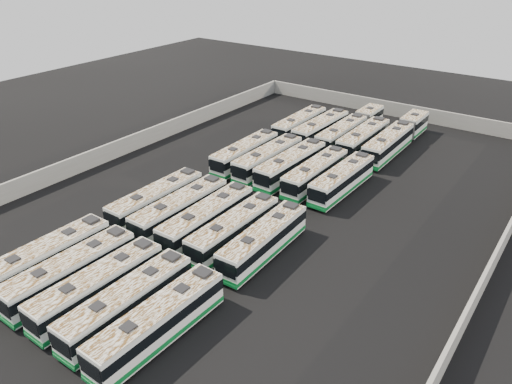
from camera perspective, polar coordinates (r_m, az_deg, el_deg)
The scene contains 22 objects.
ground at distance 51.79m, azimuth 0.38°, elevation -1.74°, with size 140.00×140.00×0.00m, color black.
perimeter_wall at distance 51.27m, azimuth 0.38°, elevation -0.66°, with size 45.20×73.20×2.20m.
bus_front_far_left at distance 44.41m, azimuth -22.95°, elevation -7.07°, with size 2.57×11.45×3.22m.
bus_front_left at distance 42.16m, azimuth -20.42°, elevation -8.57°, with size 2.64×11.27×3.16m.
bus_front_center at distance 39.94m, azimuth -17.59°, elevation -10.27°, with size 2.58×11.19×3.14m.
bus_front_right at distance 37.82m, azimuth -14.48°, elevation -12.18°, with size 2.38×11.16×3.14m.
bus_front_far_right at distance 35.79m, azimuth -11.13°, elevation -14.39°, with size 2.54×11.17×3.14m.
bus_midfront_far_left at distance 50.72m, azimuth -11.30°, elevation -0.91°, with size 2.41×11.19×3.15m.
bus_midfront_left at distance 48.59m, azimuth -8.64°, elevation -1.96°, with size 2.50×11.38×3.20m.
bus_midfront_center at distance 46.67m, azimuth -5.62°, elevation -3.06°, with size 2.55×11.43×3.21m.
bus_midfront_right at distance 45.00m, azimuth -2.54°, elevation -4.29°, with size 2.38×10.96×3.08m.
bus_midfront_far_right at distance 43.37m, azimuth 0.86°, elevation -5.58°, with size 2.62×11.07×3.10m.
bus_midback_far_left at distance 60.73m, azimuth -1.25°, elevation 4.46°, with size 2.48×11.09×3.11m.
bus_midback_left at distance 59.07m, azimuth 1.39°, elevation 3.81°, with size 2.56×11.31×3.17m.
bus_midback_center at distance 57.48m, azimuth 4.00°, elevation 3.09°, with size 2.72×11.51×3.23m.
bus_midback_right at distance 55.89m, azimuth 6.80°, elevation 2.16°, with size 2.36×11.04×3.11m.
bus_midback_far_right at distance 54.81m, azimuth 9.81°, elevation 1.40°, with size 2.51×10.98×3.08m.
bus_back_far_left at distance 70.60m, azimuth 5.00°, elevation 7.69°, with size 2.51×11.16×3.13m.
bus_back_left at distance 69.10m, azimuth 7.39°, elevation 7.16°, with size 2.66×11.43×3.20m.
bus_back_center at distance 70.20m, azimuth 10.80°, elevation 7.16°, with size 2.42×17.01×3.08m.
bus_back_right at distance 66.43m, azimuth 12.14°, elevation 5.94°, with size 2.49×11.45×3.22m.
bus_back_far_right at distance 68.15m, azimuth 15.80°, elevation 6.05°, with size 2.59×17.82×3.23m.
Camera 1 is at (26.06, -37.09, 25.06)m, focal length 35.00 mm.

